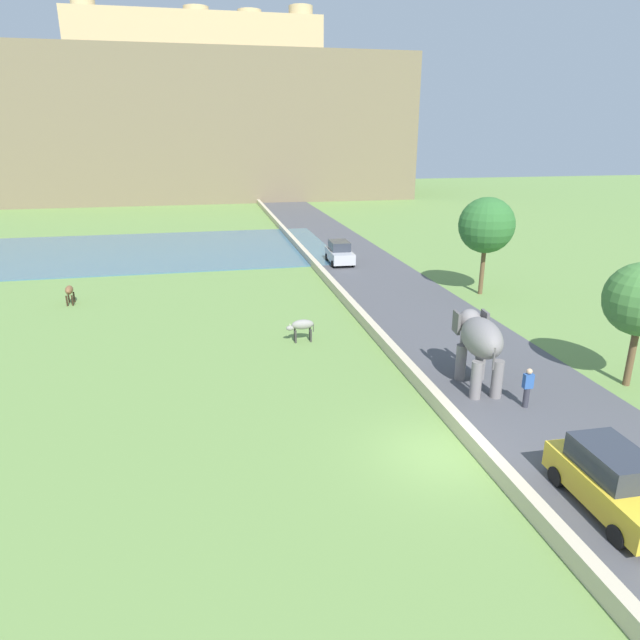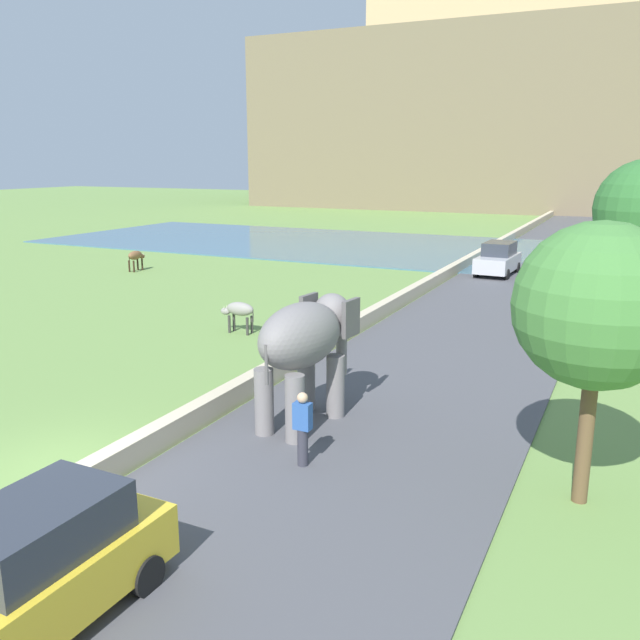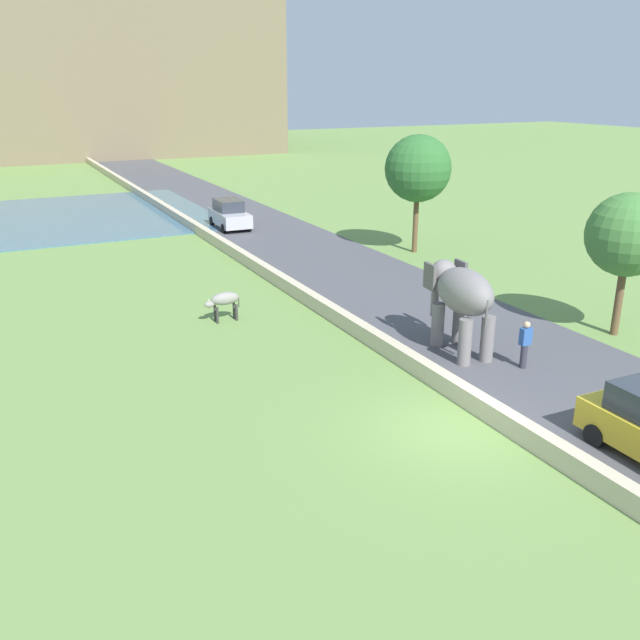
% 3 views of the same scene
% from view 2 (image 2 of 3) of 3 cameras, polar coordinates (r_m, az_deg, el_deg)
% --- Properties ---
extents(ground_plane, '(220.00, 220.00, 0.00)m').
position_cam_2_polar(ground_plane, '(14.85, -21.64, -11.95)').
color(ground_plane, '#6B8E47').
extents(road_surface, '(7.00, 120.00, 0.06)m').
position_cam_2_polar(road_surface, '(29.97, 15.05, 1.31)').
color(road_surface, '#4C4C51').
rests_on(road_surface, ground).
extents(barrier_wall, '(0.40, 110.00, 0.58)m').
position_cam_2_polar(barrier_wall, '(28.94, 6.93, 1.78)').
color(barrier_wall, beige).
rests_on(barrier_wall, ground).
extents(lake, '(36.00, 18.00, 0.08)m').
position_cam_2_polar(lake, '(51.40, -2.74, 6.73)').
color(lake, '#426B84').
rests_on(lake, ground).
extents(hill_distant, '(64.00, 28.00, 21.42)m').
position_cam_2_polar(hill_distant, '(93.96, 16.24, 15.85)').
color(hill_distant, '#75664C').
rests_on(hill_distant, ground).
extents(fort_on_hill, '(38.73, 8.00, 7.84)m').
position_cam_2_polar(fort_on_hill, '(95.58, 17.04, 24.12)').
color(fort_on_hill, tan).
rests_on(fort_on_hill, hill_distant).
extents(elephant, '(1.68, 3.54, 2.99)m').
position_cam_2_polar(elephant, '(15.49, -1.21, -1.86)').
color(elephant, slate).
rests_on(elephant, ground).
extents(person_beside_elephant, '(0.36, 0.22, 1.63)m').
position_cam_2_polar(person_beside_elephant, '(13.65, -1.50, -9.21)').
color(person_beside_elephant, '#33333D').
rests_on(person_beside_elephant, ground).
extents(car_silver, '(1.92, 4.06, 1.80)m').
position_cam_2_polar(car_silver, '(37.50, 14.98, 5.06)').
color(car_silver, '#B7B7BC').
rests_on(car_silver, ground).
extents(car_yellow, '(1.85, 4.03, 1.80)m').
position_cam_2_polar(car_yellow, '(10.11, -23.34, -19.03)').
color(car_yellow, gold).
rests_on(car_yellow, ground).
extents(cow_grey, '(1.39, 0.45, 1.15)m').
position_cam_2_polar(cow_grey, '(24.27, -6.94, 0.81)').
color(cow_grey, gray).
rests_on(cow_grey, ground).
extents(cow_brown, '(0.52, 1.40, 1.15)m').
position_cam_2_polar(cow_brown, '(39.11, -15.46, 5.27)').
color(cow_brown, brown).
rests_on(cow_brown, ground).
extents(tree_mid, '(2.94, 2.94, 5.17)m').
position_cam_2_polar(tree_mid, '(12.45, 22.68, 1.04)').
color(tree_mid, brown).
rests_on(tree_mid, ground).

